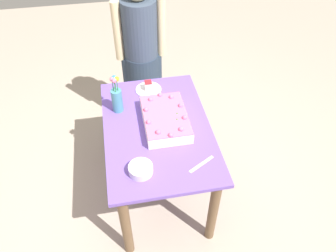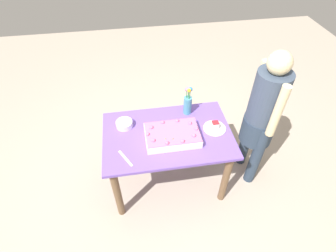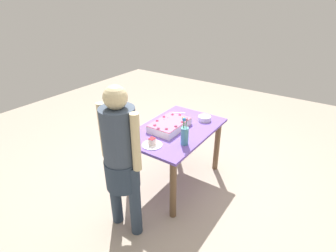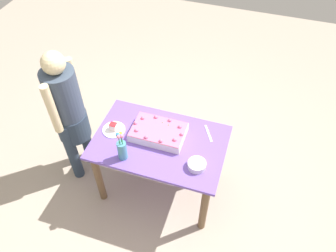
{
  "view_description": "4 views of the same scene",
  "coord_description": "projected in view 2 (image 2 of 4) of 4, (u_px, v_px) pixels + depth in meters",
  "views": [
    {
      "loc": [
        1.68,
        -0.23,
        2.38
      ],
      "look_at": [
        0.03,
        0.07,
        0.76
      ],
      "focal_mm": 35.0,
      "sensor_mm": 36.0,
      "label": 1
    },
    {
      "loc": [
        0.26,
        1.65,
        2.47
      ],
      "look_at": [
        -0.0,
        0.01,
        0.85
      ],
      "focal_mm": 28.0,
      "sensor_mm": 36.0,
      "label": 2
    },
    {
      "loc": [
        -2.25,
        -1.44,
        2.11
      ],
      "look_at": [
        -0.08,
        0.05,
        0.79
      ],
      "focal_mm": 28.0,
      "sensor_mm": 36.0,
      "label": 3
    },
    {
      "loc": [
        0.65,
        -1.75,
        2.99
      ],
      "look_at": [
        0.05,
        0.09,
        0.87
      ],
      "focal_mm": 35.0,
      "sensor_mm": 36.0,
      "label": 4
    }
  ],
  "objects": [
    {
      "name": "serving_plate_with_slice",
      "position": [
        215.0,
        127.0,
        2.44
      ],
      "size": [
        0.21,
        0.21,
        0.08
      ],
      "color": "white",
      "rests_on": "dining_table"
    },
    {
      "name": "cake_knife",
      "position": [
        125.0,
        158.0,
        2.2
      ],
      "size": [
        0.12,
        0.19,
        0.0
      ],
      "primitive_type": "cube",
      "rotation": [
        0.0,
        0.0,
        5.22
      ],
      "color": "silver",
      "rests_on": "dining_table"
    },
    {
      "name": "person_standing",
      "position": [
        262.0,
        114.0,
        2.42
      ],
      "size": [
        0.31,
        0.45,
        1.49
      ],
      "color": "#2A384A",
      "rests_on": "ground_plane"
    },
    {
      "name": "flower_vase",
      "position": [
        188.0,
        103.0,
        2.53
      ],
      "size": [
        0.08,
        0.08,
        0.31
      ],
      "color": "teal",
      "rests_on": "dining_table"
    },
    {
      "name": "dining_table",
      "position": [
        168.0,
        144.0,
        2.5
      ],
      "size": [
        1.18,
        0.77,
        0.73
      ],
      "color": "#6E4FB1",
      "rests_on": "ground_plane"
    },
    {
      "name": "sheet_cake",
      "position": [
        172.0,
        135.0,
        2.33
      ],
      "size": [
        0.48,
        0.31,
        0.11
      ],
      "color": "white",
      "rests_on": "dining_table"
    },
    {
      "name": "ground_plane",
      "position": [
        168.0,
        179.0,
        2.92
      ],
      "size": [
        8.0,
        8.0,
        0.0
      ],
      "primitive_type": "plane",
      "color": "#AC9B8A"
    },
    {
      "name": "fruit_bowl",
      "position": [
        124.0,
        124.0,
        2.46
      ],
      "size": [
        0.16,
        0.16,
        0.06
      ],
      "primitive_type": "cylinder",
      "color": "silver",
      "rests_on": "dining_table"
    }
  ]
}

